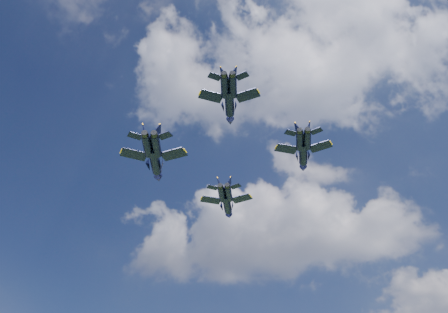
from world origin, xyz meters
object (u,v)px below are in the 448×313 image
at_px(jet_left, 155,162).
at_px(jet_slot, 230,104).
at_px(jet_lead, 227,205).
at_px(jet_right, 303,154).

bearing_deg(jet_left, jet_slot, -48.01).
bearing_deg(jet_left, jet_lead, 39.91).
relative_size(jet_lead, jet_right, 1.03).
bearing_deg(jet_slot, jet_left, 133.63).
bearing_deg(jet_right, jet_slot, -131.57).
distance_m(jet_lead, jet_right, 22.07).
relative_size(jet_lead, jet_slot, 1.05).
bearing_deg(jet_slot, jet_right, 43.68).
xyz_separation_m(jet_lead, jet_slot, (8.17, -27.98, 2.99)).
xyz_separation_m(jet_lead, jet_left, (-10.93, -15.67, 2.72)).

